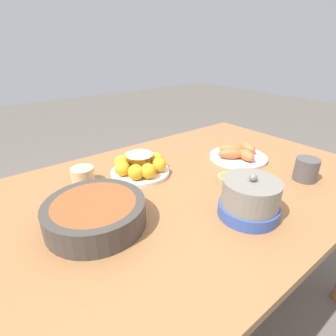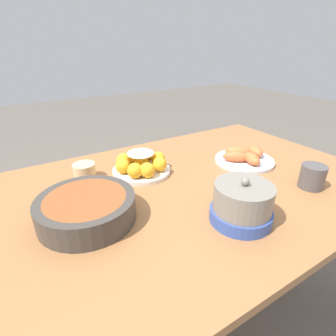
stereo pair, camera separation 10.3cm
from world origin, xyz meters
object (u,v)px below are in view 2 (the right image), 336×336
Objects in this scene: sauce_bowl at (228,183)px; seafood_platter at (245,157)px; cake_plate at (141,164)px; warming_pot at (242,204)px; cup_near at (85,172)px; dining_table at (195,202)px; serving_bowl at (87,208)px; cup_far at (312,176)px.

seafood_platter is (-0.22, -0.13, 0.01)m from sauce_bowl.
warming_pot is (-0.11, 0.45, 0.02)m from cake_plate.
dining_table is at bearing 145.20° from cup_near.
cake_plate is at bearing -51.79° from dining_table.
serving_bowl is (0.42, 0.02, 0.13)m from dining_table.
sauce_bowl is 0.46× the size of warming_pot.
serving_bowl is at bearing 2.36° from dining_table.
warming_pot is (-0.32, 0.51, 0.03)m from cup_near.
cup_near is at bearing -17.80° from seafood_platter.
cup_near is at bearing -16.92° from cake_plate.
cup_far is (-0.48, 0.44, 0.01)m from cake_plate.
serving_bowl is at bearing -17.23° from cup_far.
dining_table is 0.30m from warming_pot.
sauce_bowl is (-0.22, 0.27, -0.02)m from cake_plate.
sauce_bowl is 0.26m from seafood_platter.
cup_far reaches higher than serving_bowl.
cake_plate is 0.91× the size of seafood_platter.
cake_plate is 1.28× the size of warming_pot.
cup_far is at bearing 162.77° from serving_bowl.
cake_plate is 0.35m from sauce_bowl.
warming_pot is (0.37, 0.01, 0.01)m from cup_far.
cup_near is at bearing -38.06° from sauce_bowl.
cake_plate reaches higher than cup_near.
dining_table is 5.51× the size of seafood_platter.
cup_far is (-0.26, 0.16, 0.03)m from sauce_bowl.
cake_plate is 0.46m from warming_pot.
sauce_bowl is at bearing 171.62° from serving_bowl.
sauce_bowl reaches higher than dining_table.
serving_bowl reaches higher than sauce_bowl.
dining_table is 0.27m from cake_plate.
sauce_bowl is 0.55m from cup_near.
seafood_platter reaches higher than sauce_bowl.
cake_plate is at bearing -51.21° from sauce_bowl.
dining_table is at bearing -177.64° from serving_bowl.
dining_table is at bearing -97.42° from warming_pot.
sauce_bowl is at bearing 129.91° from dining_table.
cup_far is at bearing 148.05° from sauce_bowl.
warming_pot reaches higher than cup_near.
sauce_bowl is at bearing -122.82° from warming_pot.
cup_far is at bearing 144.12° from cup_near.
seafood_platter is 1.41× the size of warming_pot.
cup_far is at bearing 97.45° from seafood_platter.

